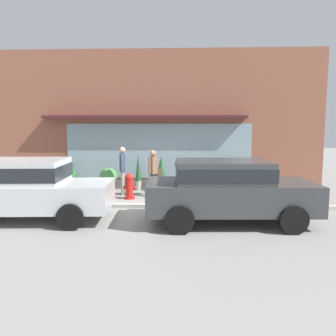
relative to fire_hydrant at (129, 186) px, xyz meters
The scene contains 15 objects.
ground_plane 1.21m from the fire_hydrant, 72.95° to the right, with size 60.00×60.00×0.00m, color gray.
curb_strip 1.37m from the fire_hydrant, 75.50° to the right, with size 14.00×0.24×0.12m, color #B2B2AD.
storefront 3.09m from the fire_hydrant, 80.85° to the left, with size 14.00×0.81×5.48m.
fire_hydrant is the anchor object (origin of this frame).
pedestrian_with_handbag 1.04m from the fire_hydrant, 27.06° to the left, with size 0.44×0.55×1.66m.
pedestrian_passerby 0.96m from the fire_hydrant, 117.43° to the left, with size 0.23×0.47×1.76m.
parked_car_silver 3.69m from the fire_hydrant, 130.47° to the right, with size 4.50×2.18×1.63m.
parked_car_dark_gray 4.10m from the fire_hydrant, 43.26° to the right, with size 4.31×2.21×1.62m.
potted_plant_low_front 2.94m from the fire_hydrant, 153.21° to the left, with size 0.68×0.68×0.93m.
potted_plant_doorstep 1.61m from the fire_hydrant, 128.77° to the left, with size 0.67×0.67×0.92m.
potted_plant_window_center 1.70m from the fire_hydrant, 52.92° to the left, with size 0.51×0.51×1.36m.
potted_plant_by_entrance 4.48m from the fire_hydrant, 16.88° to the left, with size 0.68×0.68×0.85m.
potted_plant_near_hydrant 3.64m from the fire_hydrant, 25.87° to the left, with size 0.59×0.59×0.83m.
potted_plant_window_left 3.77m from the fire_hydrant, 157.55° to the left, with size 0.40×0.40×1.38m.
potted_plant_window_right 1.63m from the fire_hydrant, 86.40° to the left, with size 0.24×0.24×1.44m.
Camera 1 is at (1.48, -10.19, 2.47)m, focal length 35.65 mm.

